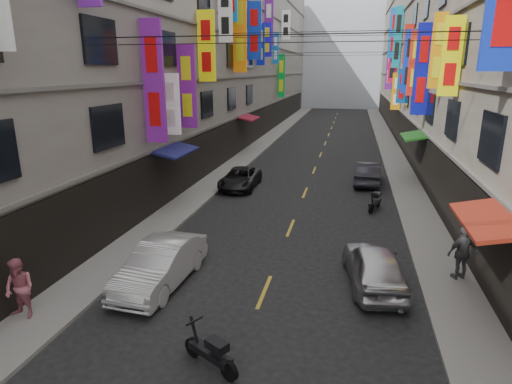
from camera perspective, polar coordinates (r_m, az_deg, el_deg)
The scene contains 17 objects.
sidewalk_left at distance 37.88m, azimuth -0.52°, elevation 5.46°, with size 2.00×90.00×0.12m, color slate.
sidewalk_right at distance 37.09m, azimuth 17.91°, elevation 4.46°, with size 2.00×90.00×0.12m, color slate.
building_row_left at distance 39.13m, azimuth -9.65°, elevation 19.45°, with size 10.14×90.00×19.00m.
building_row_right at distance 37.59m, azimuth 28.78°, elevation 17.96°, with size 10.14×90.00×19.00m.
haze_block at distance 86.40m, azimuth 11.56°, elevation 18.34°, with size 18.00×8.00×22.00m, color silver.
shop_signage at distance 29.56m, azimuth 7.92°, elevation 20.12°, with size 14.00×55.00×12.19m.
street_awnings at distance 20.99m, azimuth 2.17°, elevation 5.07°, with size 13.99×35.20×0.41m.
overhead_cables at distance 24.47m, azimuth 7.24°, elevation 20.15°, with size 14.00×38.04×1.24m.
lane_markings at distance 34.08m, azimuth 8.22°, elevation 4.02°, with size 0.12×80.20×0.01m.
scooter_crossing at distance 11.00m, azimuth -6.02°, elevation -20.49°, with size 1.62×1.01×1.14m.
scooter_far_right at distance 22.82m, azimuth 15.60°, elevation -1.25°, with size 0.77×1.75×1.14m.
car_left_mid at distance 14.78m, azimuth -12.59°, elevation -9.39°, with size 1.55×4.45×1.47m, color silver.
car_left_far at distance 26.10m, azimuth -2.12°, elevation 1.84°, with size 1.99×4.32×1.20m, color black.
car_right_mid at distance 14.92m, azimuth 15.43°, elevation -9.43°, with size 1.68×4.17×1.42m, color #B9B9BE.
car_right_far at distance 27.84m, azimuth 14.75°, elevation 2.46°, with size 1.51×4.33×1.43m, color #27252D.
pedestrian_lfar at distance 14.06m, azimuth -29.00°, elevation -11.23°, with size 0.87×0.60×1.79m, color #C66977.
pedestrian_rfar at distance 16.06m, azimuth 25.82°, elevation -7.31°, with size 1.10×0.62×1.87m, color #535355.
Camera 1 is at (2.47, 5.73, 6.96)m, focal length 30.00 mm.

